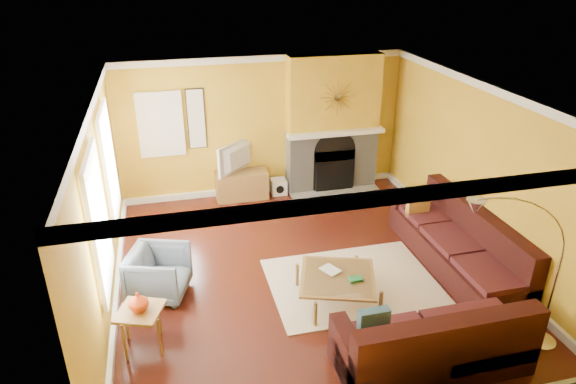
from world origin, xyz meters
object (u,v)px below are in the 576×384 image
object	(u,v)px
media_console	(242,185)
side_table	(142,328)
coffee_table	(337,288)
arc_lamp	(515,279)
armchair	(159,273)
sectional_sofa	(408,264)

from	to	relation	value
media_console	side_table	world-z (taller)	same
coffee_table	media_console	distance (m)	3.65
side_table	media_console	bearing A→B (deg)	64.47
coffee_table	arc_lamp	size ratio (longest dim) A/B	0.47
media_console	arc_lamp	distance (m)	5.58
coffee_table	armchair	size ratio (longest dim) A/B	1.29
coffee_table	media_console	bearing A→B (deg)	101.69
side_table	arc_lamp	world-z (taller)	arc_lamp
media_console	armchair	size ratio (longest dim) A/B	1.29
sectional_sofa	side_table	world-z (taller)	sectional_sofa
coffee_table	side_table	distance (m)	2.61
sectional_sofa	coffee_table	xyz separation A→B (m)	(-1.02, 0.02, -0.25)
coffee_table	arc_lamp	world-z (taller)	arc_lamp
side_table	coffee_table	bearing A→B (deg)	6.78
armchair	media_console	bearing A→B (deg)	-10.66
media_console	arc_lamp	size ratio (longest dim) A/B	0.47
side_table	arc_lamp	xyz separation A→B (m)	(4.17, -1.14, 0.79)
sectional_sofa	side_table	size ratio (longest dim) A/B	6.76
media_console	side_table	size ratio (longest dim) A/B	1.82
media_console	armchair	distance (m)	3.28
sectional_sofa	media_console	xyz separation A→B (m)	(-1.76, 3.59, -0.17)
armchair	coffee_table	bearing A→B (deg)	-87.93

